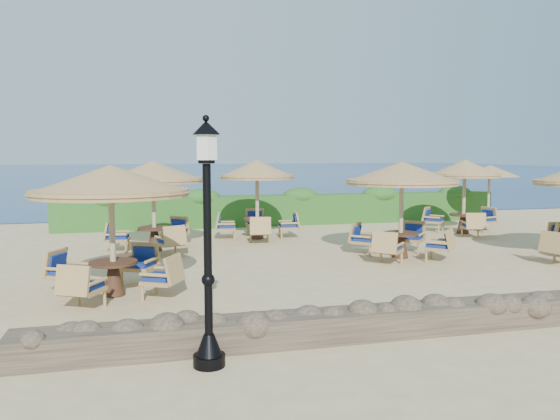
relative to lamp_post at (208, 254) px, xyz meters
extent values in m
plane|color=tan|center=(4.80, 6.80, -1.55)|extent=(120.00, 120.00, 0.00)
plane|color=navy|center=(4.80, 76.80, -1.55)|extent=(160.00, 160.00, 0.00)
cube|color=#1F4F19|center=(4.80, 14.00, -0.95)|extent=(18.00, 0.90, 1.20)
cube|color=brown|center=(4.80, 0.60, -1.33)|extent=(15.00, 0.65, 0.44)
cylinder|color=black|center=(0.00, 0.00, -1.47)|extent=(0.44, 0.44, 0.16)
cone|color=black|center=(0.00, 0.00, -1.25)|extent=(0.36, 0.36, 0.30)
cylinder|color=black|center=(0.00, 0.00, 0.00)|extent=(0.11, 0.11, 2.40)
cylinder|color=silver|center=(0.00, 0.00, 1.43)|extent=(0.30, 0.30, 0.36)
cone|color=black|center=(0.00, 0.00, 1.67)|extent=(0.40, 0.40, 0.18)
cylinder|color=tan|center=(12.60, 12.00, -0.45)|extent=(0.10, 0.10, 2.20)
cone|color=olive|center=(12.60, 12.00, 0.63)|extent=(2.30, 2.30, 0.45)
cylinder|color=tan|center=(-1.46, 4.16, -0.35)|extent=(0.12, 0.12, 2.40)
cone|color=olive|center=(-1.46, 4.16, 0.83)|extent=(3.16, 3.16, 0.55)
cylinder|color=olive|center=(-1.46, 4.16, 0.55)|extent=(3.09, 3.09, 0.14)
cylinder|color=#432618|center=(-1.46, 4.16, -0.87)|extent=(0.96, 0.96, 0.06)
cone|color=#432618|center=(-1.46, 4.16, -1.22)|extent=(0.44, 0.44, 0.64)
cylinder|color=tan|center=(6.01, 6.45, -0.35)|extent=(0.12, 0.12, 2.40)
cone|color=olive|center=(6.01, 6.45, 0.83)|extent=(3.09, 3.09, 0.55)
cylinder|color=olive|center=(6.01, 6.45, 0.55)|extent=(3.03, 3.03, 0.14)
cylinder|color=#432618|center=(6.01, 6.45, -0.87)|extent=(0.96, 0.96, 0.06)
cone|color=#432618|center=(6.01, 6.45, -1.22)|extent=(0.44, 0.44, 0.64)
cylinder|color=tan|center=(-0.57, 9.17, -0.35)|extent=(0.12, 0.12, 2.40)
cone|color=olive|center=(-0.57, 9.17, 0.83)|extent=(2.93, 2.93, 0.55)
cylinder|color=olive|center=(-0.57, 9.17, 0.55)|extent=(2.87, 2.87, 0.14)
cylinder|color=#432618|center=(-0.57, 9.17, -0.87)|extent=(0.96, 0.96, 0.06)
cone|color=#432618|center=(-0.57, 9.17, -1.22)|extent=(0.44, 0.44, 0.64)
cylinder|color=tan|center=(2.84, 10.70, -0.35)|extent=(0.12, 0.12, 2.40)
cone|color=olive|center=(2.84, 10.70, 0.83)|extent=(2.50, 2.50, 0.55)
cylinder|color=olive|center=(2.84, 10.70, 0.55)|extent=(2.45, 2.45, 0.14)
cylinder|color=#432618|center=(2.84, 10.70, -0.87)|extent=(0.96, 0.96, 0.06)
cone|color=#432618|center=(2.84, 10.70, -1.22)|extent=(0.44, 0.44, 0.64)
cylinder|color=tan|center=(10.27, 10.10, -0.35)|extent=(0.12, 0.12, 2.40)
cone|color=olive|center=(10.27, 10.10, 0.83)|extent=(2.48, 2.48, 0.55)
cylinder|color=olive|center=(10.27, 10.10, 0.55)|extent=(2.43, 2.43, 0.14)
cylinder|color=#432618|center=(10.27, 10.10, -0.87)|extent=(0.96, 0.96, 0.06)
cone|color=#432618|center=(10.27, 10.10, -1.22)|extent=(0.44, 0.44, 0.64)
camera|label=1|loc=(-0.78, -7.19, 1.34)|focal=35.00mm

